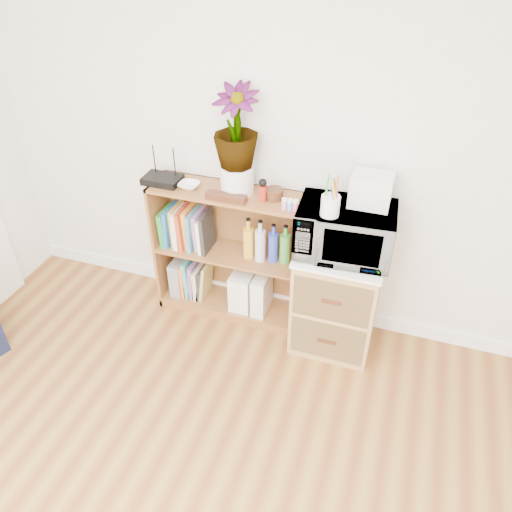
% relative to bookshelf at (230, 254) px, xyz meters
% --- Properties ---
extents(skirting_board, '(4.00, 0.02, 0.10)m').
position_rel_bookshelf_xyz_m(skirting_board, '(0.35, 0.14, -0.42)').
color(skirting_board, white).
rests_on(skirting_board, ground).
extents(bookshelf, '(1.00, 0.30, 0.95)m').
position_rel_bookshelf_xyz_m(bookshelf, '(0.00, 0.00, 0.00)').
color(bookshelf, brown).
rests_on(bookshelf, ground).
extents(wicker_unit, '(0.50, 0.45, 0.70)m').
position_rel_bookshelf_xyz_m(wicker_unit, '(0.75, -0.08, -0.12)').
color(wicker_unit, '#9E7542').
rests_on(wicker_unit, ground).
extents(microwave, '(0.57, 0.41, 0.30)m').
position_rel_bookshelf_xyz_m(microwave, '(0.75, -0.08, 0.40)').
color(microwave, white).
rests_on(microwave, wicker_unit).
extents(pen_cup, '(0.10, 0.10, 0.11)m').
position_rel_bookshelf_xyz_m(pen_cup, '(0.67, -0.19, 0.60)').
color(pen_cup, white).
rests_on(pen_cup, microwave).
extents(small_appliance, '(0.22, 0.19, 0.18)m').
position_rel_bookshelf_xyz_m(small_appliance, '(0.86, -0.00, 0.64)').
color(small_appliance, silver).
rests_on(small_appliance, microwave).
extents(router, '(0.23, 0.16, 0.04)m').
position_rel_bookshelf_xyz_m(router, '(-0.43, -0.02, 0.50)').
color(router, black).
rests_on(router, bookshelf).
extents(white_bowl, '(0.13, 0.13, 0.03)m').
position_rel_bookshelf_xyz_m(white_bowl, '(-0.24, -0.03, 0.49)').
color(white_bowl, white).
rests_on(white_bowl, bookshelf).
extents(plant_pot, '(0.20, 0.20, 0.17)m').
position_rel_bookshelf_xyz_m(plant_pot, '(0.06, 0.02, 0.56)').
color(plant_pot, silver).
rests_on(plant_pot, bookshelf).
extents(potted_plant, '(0.27, 0.27, 0.48)m').
position_rel_bookshelf_xyz_m(potted_plant, '(0.06, 0.02, 0.89)').
color(potted_plant, '#33752E').
rests_on(potted_plant, plant_pot).
extents(trinket_box, '(0.25, 0.06, 0.04)m').
position_rel_bookshelf_xyz_m(trinket_box, '(0.03, -0.10, 0.49)').
color(trinket_box, '#391C0F').
rests_on(trinket_box, bookshelf).
extents(kokeshi_doll, '(0.04, 0.04, 0.10)m').
position_rel_bookshelf_xyz_m(kokeshi_doll, '(0.24, -0.04, 0.52)').
color(kokeshi_doll, maroon).
rests_on(kokeshi_doll, bookshelf).
extents(wooden_bowl, '(0.11, 0.11, 0.06)m').
position_rel_bookshelf_xyz_m(wooden_bowl, '(0.30, 0.01, 0.51)').
color(wooden_bowl, '#381D0F').
rests_on(wooden_bowl, bookshelf).
extents(paint_jars, '(0.10, 0.04, 0.05)m').
position_rel_bookshelf_xyz_m(paint_jars, '(0.42, -0.09, 0.50)').
color(paint_jars, pink).
rests_on(paint_jars, bookshelf).
extents(file_box, '(0.08, 0.21, 0.27)m').
position_rel_bookshelf_xyz_m(file_box, '(-0.39, 0.00, -0.27)').
color(file_box, gray).
rests_on(file_box, bookshelf).
extents(magazine_holder_left, '(0.09, 0.22, 0.28)m').
position_rel_bookshelf_xyz_m(magazine_holder_left, '(0.07, -0.01, -0.27)').
color(magazine_holder_left, white).
rests_on(magazine_holder_left, bookshelf).
extents(magazine_holder_mid, '(0.09, 0.22, 0.27)m').
position_rel_bookshelf_xyz_m(magazine_holder_mid, '(0.12, -0.01, -0.27)').
color(magazine_holder_mid, white).
rests_on(magazine_holder_mid, bookshelf).
extents(magazine_holder_right, '(0.09, 0.23, 0.29)m').
position_rel_bookshelf_xyz_m(magazine_holder_right, '(0.23, -0.01, -0.26)').
color(magazine_holder_right, silver).
rests_on(magazine_holder_right, bookshelf).
extents(cookbooks, '(0.34, 0.20, 0.28)m').
position_rel_bookshelf_xyz_m(cookbooks, '(-0.30, 0.00, 0.16)').
color(cookbooks, '#217E2C').
rests_on(cookbooks, bookshelf).
extents(liquor_bottles, '(0.31, 0.07, 0.29)m').
position_rel_bookshelf_xyz_m(liquor_bottles, '(0.25, -0.00, 0.16)').
color(liquor_bottles, gold).
rests_on(liquor_bottles, bookshelf).
extents(lower_books, '(0.20, 0.19, 0.30)m').
position_rel_bookshelf_xyz_m(lower_books, '(-0.26, 0.00, -0.27)').
color(lower_books, orange).
rests_on(lower_books, bookshelf).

